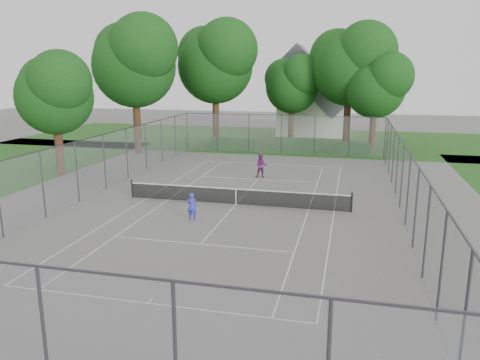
% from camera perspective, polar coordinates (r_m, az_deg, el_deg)
% --- Properties ---
extents(ground, '(120.00, 120.00, 0.00)m').
position_cam_1_polar(ground, '(26.59, -0.50, -3.00)').
color(ground, '#625F5D').
rests_on(ground, ground).
extents(grass_far, '(60.00, 20.00, 0.00)m').
position_cam_1_polar(grass_far, '(51.68, 6.52, 4.90)').
color(grass_far, '#1E4C15').
rests_on(grass_far, ground).
extents(court_markings, '(11.03, 23.83, 0.01)m').
position_cam_1_polar(court_markings, '(26.59, -0.50, -2.99)').
color(court_markings, silver).
rests_on(court_markings, ground).
extents(tennis_net, '(12.87, 0.10, 1.10)m').
position_cam_1_polar(tennis_net, '(26.45, -0.51, -1.94)').
color(tennis_net, black).
rests_on(tennis_net, ground).
extents(perimeter_fence, '(18.08, 34.08, 3.52)m').
position_cam_1_polar(perimeter_fence, '(26.14, -0.51, 0.81)').
color(perimeter_fence, '#38383D').
rests_on(perimeter_fence, ground).
extents(tree_far_left, '(8.58, 7.83, 12.33)m').
position_cam_1_polar(tree_far_left, '(47.57, -2.95, 14.49)').
color(tree_far_left, '#3D2316').
rests_on(tree_far_left, ground).
extents(tree_far_midleft, '(6.29, 5.75, 9.05)m').
position_cam_1_polar(tree_far_midleft, '(49.35, 6.47, 11.76)').
color(tree_far_midleft, '#3D2316').
rests_on(tree_far_midleft, ground).
extents(tree_far_midright, '(8.31, 7.59, 11.95)m').
position_cam_1_polar(tree_far_midright, '(47.47, 13.38, 13.85)').
color(tree_far_midright, '#3D2316').
rests_on(tree_far_midright, ground).
extents(tree_far_right, '(6.33, 5.78, 9.10)m').
position_cam_1_polar(tree_far_right, '(45.53, 16.31, 11.24)').
color(tree_far_right, '#3D2316').
rests_on(tree_far_right, ground).
extents(tree_side_back, '(8.52, 7.78, 12.25)m').
position_cam_1_polar(tree_side_back, '(43.73, -12.72, 14.23)').
color(tree_side_back, '#3D2316').
rests_on(tree_side_back, ground).
extents(tree_side_front, '(6.14, 5.60, 8.82)m').
position_cam_1_polar(tree_side_front, '(35.74, -21.68, 10.13)').
color(tree_side_front, '#3D2316').
rests_on(tree_side_front, ground).
extents(hedge_left, '(4.24, 1.27, 1.06)m').
position_cam_1_polar(hedge_left, '(44.91, -0.89, 4.41)').
color(hedge_left, '#194A17').
rests_on(hedge_left, ground).
extents(hedge_mid, '(3.88, 1.11, 1.22)m').
position_cam_1_polar(hedge_mid, '(44.29, 7.18, 4.29)').
color(hedge_mid, '#194A17').
rests_on(hedge_mid, ground).
extents(hedge_right, '(3.21, 1.18, 0.96)m').
position_cam_1_polar(hedge_right, '(43.92, 13.43, 3.78)').
color(hedge_right, '#194A17').
rests_on(hedge_right, ground).
extents(house, '(8.28, 6.42, 10.31)m').
position_cam_1_polar(house, '(56.02, 9.22, 9.73)').
color(house, white).
rests_on(house, ground).
extents(girl_player, '(0.54, 0.38, 1.42)m').
position_cam_1_polar(girl_player, '(23.83, -5.88, -3.23)').
color(girl_player, '#333AC0').
rests_on(girl_player, ground).
extents(woman_player, '(0.86, 0.68, 1.72)m').
position_cam_1_polar(woman_player, '(33.05, 2.60, 1.76)').
color(woman_player, '#73266E').
rests_on(woman_player, ground).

